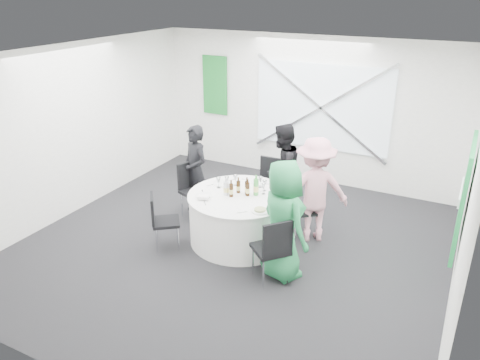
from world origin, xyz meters
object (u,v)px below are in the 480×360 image
at_px(person_woman_pink, 315,190).
at_px(clear_water_bottle, 226,188).
at_px(chair_back, 269,182).
at_px(chair_back_right, 310,204).
at_px(person_man_back, 282,170).
at_px(person_woman_green, 283,220).
at_px(chair_front_left, 160,217).
at_px(chair_front_right, 273,246).
at_px(green_water_bottle, 256,187).
at_px(banquet_table, 240,218).
at_px(chair_back_left, 192,185).
at_px(person_man_back_left, 195,170).

distance_m(person_woman_pink, clear_water_bottle, 1.32).
relative_size(chair_back, chair_back_right, 1.06).
relative_size(chair_back_right, person_woman_pink, 0.56).
distance_m(person_man_back, person_woman_green, 1.87).
bearing_deg(clear_water_bottle, chair_front_left, -140.14).
bearing_deg(chair_front_right, green_water_bottle, -101.24).
bearing_deg(chair_front_right, banquet_table, -90.00).
distance_m(chair_back_left, chair_front_left, 1.12).
bearing_deg(banquet_table, person_woman_pink, 30.95).
bearing_deg(chair_back_left, person_man_back, -39.88).
bearing_deg(clear_water_bottle, chair_back_right, 34.14).
distance_m(banquet_table, clear_water_bottle, 0.52).
bearing_deg(chair_front_right, person_woman_pink, -141.17).
height_order(person_woman_pink, clear_water_bottle, person_woman_pink).
distance_m(person_woman_pink, person_woman_green, 1.14).
xyz_separation_m(chair_back, person_woman_green, (0.93, -1.65, 0.26)).
relative_size(person_woman_pink, green_water_bottle, 5.16).
relative_size(chair_back, chair_front_right, 1.01).
height_order(chair_back_left, clear_water_bottle, clear_water_bottle).
xyz_separation_m(chair_back, chair_front_right, (0.90, -1.88, -0.01)).
distance_m(chair_front_left, person_man_back_left, 1.29).
bearing_deg(person_man_back_left, clear_water_bottle, -8.17).
height_order(chair_front_right, chair_front_left, chair_front_right).
relative_size(chair_front_right, green_water_bottle, 3.00).
relative_size(chair_back, person_woman_pink, 0.59).
bearing_deg(chair_back, chair_front_right, -65.02).
height_order(chair_front_right, green_water_bottle, green_water_bottle).
height_order(chair_back_left, green_water_bottle, green_water_bottle).
height_order(chair_back, chair_back_right, chair_back).
xyz_separation_m(person_man_back, person_woman_pink, (0.77, -0.58, 0.03)).
bearing_deg(chair_back, green_water_bottle, -77.79).
distance_m(chair_back, chair_front_left, 2.03).
height_order(person_man_back_left, person_woman_green, person_woman_green).
height_order(chair_front_right, clear_water_bottle, clear_water_bottle).
relative_size(person_man_back_left, person_woman_pink, 0.94).
height_order(person_man_back_left, person_woman_pink, person_woman_pink).
distance_m(person_woman_pink, green_water_bottle, 0.88).
xyz_separation_m(chair_front_right, clear_water_bottle, (-1.07, 0.70, 0.31)).
xyz_separation_m(chair_front_left, clear_water_bottle, (0.76, 0.63, 0.37)).
height_order(chair_front_left, person_woman_pink, person_woman_pink).
height_order(person_woman_pink, green_water_bottle, person_woman_pink).
distance_m(person_man_back_left, person_man_back, 1.44).
height_order(chair_back_right, person_man_back, person_man_back).
distance_m(chair_back_right, chair_front_right, 1.42).
relative_size(chair_back_left, person_woman_pink, 0.57).
bearing_deg(clear_water_bottle, person_man_back, 73.30).
relative_size(person_man_back, person_woman_pink, 0.97).
relative_size(chair_back_left, person_man_back_left, 0.60).
bearing_deg(person_man_back_left, chair_front_right, -8.06).
xyz_separation_m(chair_front_right, person_man_back_left, (-2.00, 1.32, 0.21)).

